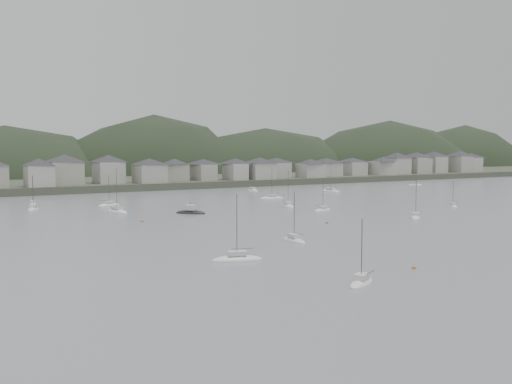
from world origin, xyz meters
TOP-DOWN VIEW (x-y plane):
  - ground at (0.00, 0.00)m, footprint 900.00×900.00m
  - far_shore_land at (0.00, 295.00)m, footprint 900.00×250.00m
  - forested_ridge at (4.83, 269.40)m, footprint 851.55×103.94m
  - waterfront_town at (50.59, 183.34)m, footprint 451.48×28.46m
  - moored_fleet at (-26.82, 73.04)m, footprint 266.96×177.73m
  - motor_launch_far at (-14.61, 85.40)m, footprint 8.12×8.55m
  - mooring_buoys at (-9.25, 61.71)m, footprint 112.64×124.55m

SIDE VIEW (x-z plane):
  - forested_ridge at x=4.83m, z-range -62.57..40.00m
  - ground at x=0.00m, z-range 0.00..0.00m
  - mooring_buoys at x=-9.25m, z-range -0.20..0.50m
  - moored_fleet at x=-26.82m, z-range -6.50..6.85m
  - motor_launch_far at x=-14.61m, z-range -1.75..2.31m
  - far_shore_land at x=0.00m, z-range 0.00..3.00m
  - waterfront_town at x=50.59m, z-range 2.20..15.12m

